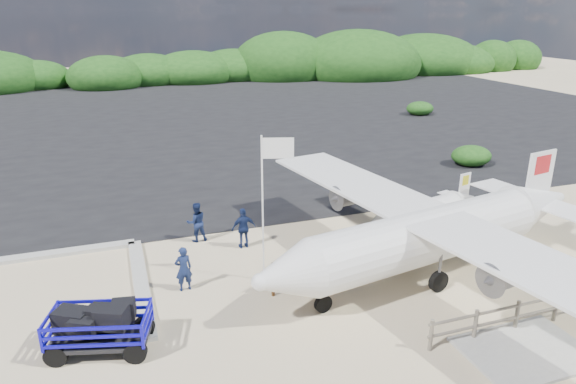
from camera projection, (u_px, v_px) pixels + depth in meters
The scene contains 13 objects.
ground at pixel (275, 284), 18.12m from camera, with size 160.00×160.00×0.00m, color beige.
asphalt_apron at pixel (170, 120), 44.80m from camera, with size 90.00×50.00×0.04m, color #B2B2B2, non-canonical shape.
walkway_pad at pixel (526, 353), 14.49m from camera, with size 3.50×2.50×0.10m, color #B2B2B2, non-canonical shape.
vegetation_band at pixel (146, 84), 67.04m from camera, with size 124.00×8.00×4.40m, color #B2B2B2, non-canonical shape.
fence at pixel (514, 330), 15.53m from camera, with size 6.40×2.00×1.10m, color #B2B2B2, non-canonical shape.
baggage_cart at pixel (103, 350), 14.59m from camera, with size 2.96×1.69×1.48m, color #110CBC, non-canonical shape.
flagpole at pixel (264, 280), 18.39m from camera, with size 1.06×0.44×5.31m, color white, non-canonical shape.
signboard at pixel (289, 289), 17.77m from camera, with size 1.56×0.15×1.28m, color #543518, non-canonical shape.
crew_a at pixel (184, 269), 17.48m from camera, with size 0.59×0.39×1.62m, color #131F48.
crew_b at pixel (196, 222), 21.23m from camera, with size 0.83×0.64×1.70m, color #131F48.
crew_c at pixel (244, 228), 20.65m from camera, with size 0.99×0.41×1.69m, color #131F48.
aircraft_large at pixel (295, 118), 45.69m from camera, with size 16.91×16.91×5.07m, color #B2B2B2, non-canonical shape.
aircraft_small at pixel (109, 116), 46.62m from camera, with size 6.37×6.37×2.29m, color #B2B2B2, non-canonical shape.
Camera 1 is at (-4.84, -15.23, 9.15)m, focal length 32.00 mm.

